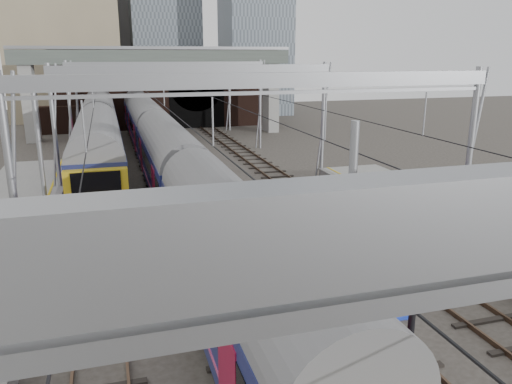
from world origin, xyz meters
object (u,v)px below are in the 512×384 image
object	(u,v)px
signal_near_left	(298,358)
signal_near_centre	(415,306)
train_second	(99,134)
train_main	(156,140)

from	to	relation	value
signal_near_left	signal_near_centre	size ratio (longest dim) A/B	0.91
signal_near_centre	train_second	bearing A→B (deg)	110.52
train_main	signal_near_left	size ratio (longest dim) A/B	14.25
train_second	signal_near_left	world-z (taller)	train_second
train_main	signal_near_centre	world-z (taller)	signal_near_centre
train_main	signal_near_left	bearing A→B (deg)	-90.31
signal_near_centre	signal_near_left	bearing A→B (deg)	-157.76
signal_near_left	signal_near_centre	bearing A→B (deg)	25.14
train_main	train_second	world-z (taller)	train_second
signal_near_left	signal_near_centre	distance (m)	3.17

